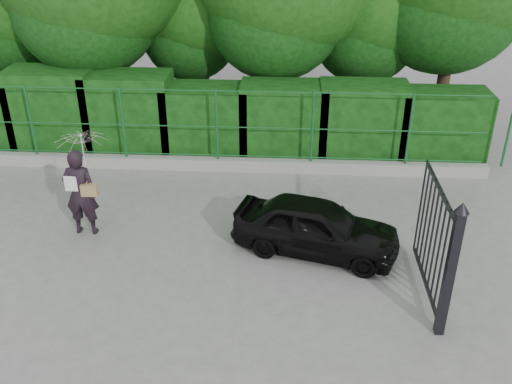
{
  "coord_description": "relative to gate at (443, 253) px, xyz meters",
  "views": [
    {
      "loc": [
        2.13,
        -8.31,
        6.22
      ],
      "look_at": [
        1.54,
        1.3,
        1.1
      ],
      "focal_mm": 40.0,
      "sensor_mm": 36.0,
      "label": 1
    }
  ],
  "objects": [
    {
      "name": "kerb",
      "position": [
        -4.6,
        5.22,
        -1.04
      ],
      "size": [
        14.0,
        0.25,
        0.3
      ],
      "primitive_type": "cube",
      "color": "#9E9E99",
      "rests_on": "ground"
    },
    {
      "name": "hedge",
      "position": [
        -4.72,
        6.22,
        -0.2
      ],
      "size": [
        14.2,
        1.2,
        2.2
      ],
      "color": "black",
      "rests_on": "ground"
    },
    {
      "name": "car",
      "position": [
        -1.89,
        1.74,
        -0.65
      ],
      "size": [
        3.39,
        2.08,
        1.08
      ],
      "primitive_type": "imported",
      "rotation": [
        0.0,
        0.0,
        1.3
      ],
      "color": "black",
      "rests_on": "ground"
    },
    {
      "name": "gate",
      "position": [
        0.0,
        0.0,
        0.0
      ],
      "size": [
        0.22,
        2.33,
        2.36
      ],
      "color": "black",
      "rests_on": "ground"
    },
    {
      "name": "ground",
      "position": [
        -4.6,
        0.72,
        -1.19
      ],
      "size": [
        80.0,
        80.0,
        0.0
      ],
      "primitive_type": "plane",
      "color": "gray"
    },
    {
      "name": "fence",
      "position": [
        -4.38,
        5.22,
        0.01
      ],
      "size": [
        14.13,
        0.06,
        1.8
      ],
      "color": "#165727",
      "rests_on": "kerb"
    },
    {
      "name": "woman",
      "position": [
        -6.45,
        2.17,
        0.22
      ],
      "size": [
        0.98,
        1.0,
        2.17
      ],
      "color": "black",
      "rests_on": "ground"
    }
  ]
}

